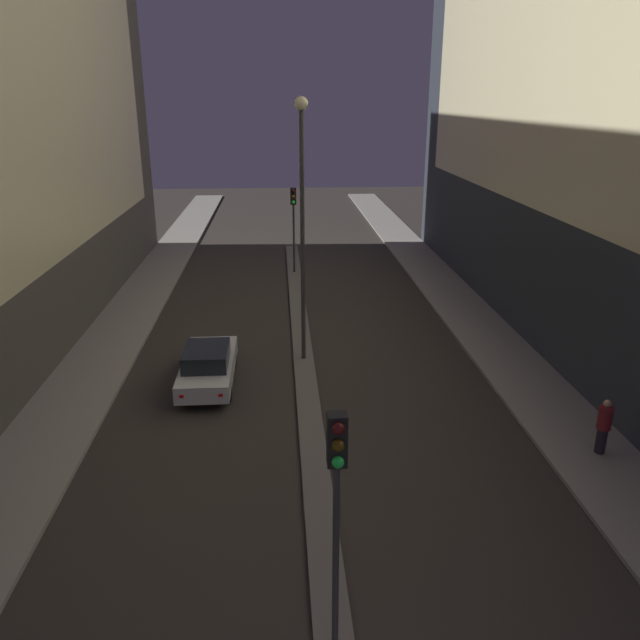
{
  "coord_description": "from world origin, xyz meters",
  "views": [
    {
      "loc": [
        -0.84,
        -4.27,
        9.44
      ],
      "look_at": [
        0.53,
        16.17,
        2.13
      ],
      "focal_mm": 35.0,
      "sensor_mm": 36.0,
      "label": 1
    }
  ],
  "objects_px": {
    "traffic_light_mid": "(293,211)",
    "car_left_lane": "(208,365)",
    "street_lamp": "(302,202)",
    "traffic_light_near": "(337,484)",
    "pedestrian_on_right_sidewalk": "(604,425)"
  },
  "relations": [
    {
      "from": "traffic_light_near",
      "to": "pedestrian_on_right_sidewalk",
      "type": "xyz_separation_m",
      "value": [
        7.94,
        6.04,
        -2.6
      ]
    },
    {
      "from": "street_lamp",
      "to": "car_left_lane",
      "type": "relative_size",
      "value": 2.09
    },
    {
      "from": "pedestrian_on_right_sidewalk",
      "to": "car_left_lane",
      "type": "bearing_deg",
      "value": 154.61
    },
    {
      "from": "car_left_lane",
      "to": "pedestrian_on_right_sidewalk",
      "type": "height_order",
      "value": "pedestrian_on_right_sidewalk"
    },
    {
      "from": "traffic_light_mid",
      "to": "car_left_lane",
      "type": "relative_size",
      "value": 1.05
    },
    {
      "from": "traffic_light_mid",
      "to": "street_lamp",
      "type": "relative_size",
      "value": 0.5
    },
    {
      "from": "traffic_light_mid",
      "to": "street_lamp",
      "type": "bearing_deg",
      "value": -90.0
    },
    {
      "from": "car_left_lane",
      "to": "pedestrian_on_right_sidewalk",
      "type": "distance_m",
      "value": 12.54
    },
    {
      "from": "car_left_lane",
      "to": "pedestrian_on_right_sidewalk",
      "type": "bearing_deg",
      "value": -25.39
    },
    {
      "from": "pedestrian_on_right_sidewalk",
      "to": "traffic_light_mid",
      "type": "bearing_deg",
      "value": 111.94
    },
    {
      "from": "street_lamp",
      "to": "car_left_lane",
      "type": "distance_m",
      "value": 6.54
    },
    {
      "from": "pedestrian_on_right_sidewalk",
      "to": "street_lamp",
      "type": "bearing_deg",
      "value": 137.7
    },
    {
      "from": "traffic_light_near",
      "to": "street_lamp",
      "type": "distance_m",
      "value": 13.49
    },
    {
      "from": "car_left_lane",
      "to": "pedestrian_on_right_sidewalk",
      "type": "xyz_separation_m",
      "value": [
        11.33,
        -5.38,
        0.23
      ]
    },
    {
      "from": "traffic_light_near",
      "to": "pedestrian_on_right_sidewalk",
      "type": "distance_m",
      "value": 10.31
    }
  ]
}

